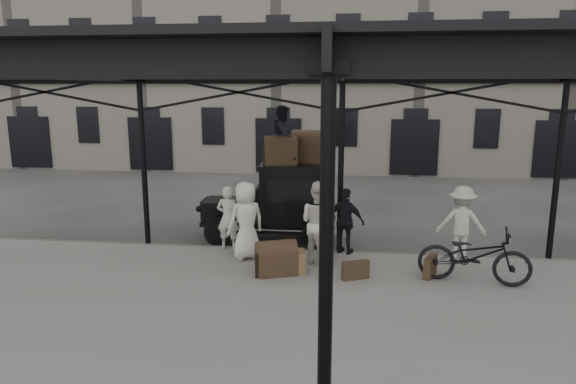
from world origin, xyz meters
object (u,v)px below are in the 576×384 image
Objects in this scene: porter_left at (228,218)px; bicycle at (474,256)px; porter_official at (346,221)px; steamer_trunk_roof_near at (281,152)px; taxi at (285,198)px; steamer_trunk_platform at (276,260)px.

porter_left is 5.85m from bicycle.
porter_official is 2.55m from steamer_trunk_roof_near.
taxi is 2.25× the size of porter_left.
porter_official is at bearing -38.54° from taxi.
steamer_trunk_roof_near reaches higher than taxi.
porter_left is at bearing 111.70° from steamer_trunk_platform.
steamer_trunk_roof_near is (-4.42, 2.71, 1.75)m from bicycle.
steamer_trunk_roof_near is 0.99× the size of steamer_trunk_platform.
porter_left is 2.22m from steamer_trunk_platform.
taxi is at bearing 73.24° from steamer_trunk_platform.
porter_left is at bearing 22.62° from porter_official.
taxi is 5.27m from bicycle.
steamer_trunk_roof_near is at bearing -9.07° from porter_official.
steamer_trunk_roof_near is at bearing -131.31° from porter_left.
bicycle is 5.47m from steamer_trunk_roof_near.
porter_official is 1.92× the size of steamer_trunk_roof_near.
bicycle is (4.34, -2.95, -0.46)m from taxi.
porter_official is 0.72× the size of bicycle.
porter_official is at bearing 27.16° from steamer_trunk_platform.
taxi is at bearing -15.92° from porter_official.
steamer_trunk_roof_near reaches higher than bicycle.
steamer_trunk_platform is (1.45, -1.61, -0.49)m from porter_left.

